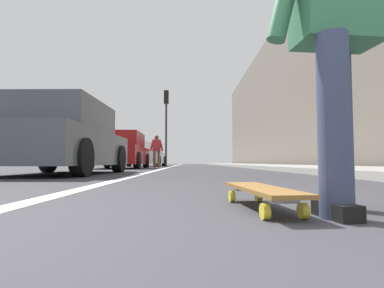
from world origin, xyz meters
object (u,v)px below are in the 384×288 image
Objects in this scene: parked_car_mid at (121,151)px; parked_car_far at (147,155)px; skateboard at (261,191)px; skater_person at (336,22)px; traffic_light at (166,114)px; parked_car_near at (61,140)px; pedestrian_distant at (157,149)px.

parked_car_far is at bearing -1.70° from parked_car_mid.
skateboard is 0.92m from skater_person.
traffic_light is at bearing -13.91° from parked_car_mid.
skater_person reaches higher than parked_car_far.
parked_car_near is at bearing 179.91° from parked_car_far.
skater_person is 18.74m from parked_car_far.
parked_car_far is at bearing 12.81° from pedestrian_distant.
parked_car_mid is at bearing 150.31° from pedestrian_distant.
skater_person reaches higher than parked_car_near.
parked_car_mid is at bearing 1.60° from parked_car_near.
skateboard is 0.21× the size of parked_car_far.
parked_car_near is at bearing 172.99° from pedestrian_distant.
parked_car_far is 2.93m from traffic_light.
parked_car_near is 2.63× the size of pedestrian_distant.
parked_car_far is 0.90× the size of traffic_light.
parked_car_near is (4.89, 3.02, 0.62)m from skateboard.
pedestrian_distant reaches higher than skateboard.
parked_car_far is 2.66× the size of pedestrian_distant.
skateboard is at bearing -171.88° from pedestrian_distant.
parked_car_mid is 2.68× the size of pedestrian_distant.
skater_person is 0.39× the size of parked_car_far.
parked_car_far is at bearing 51.94° from traffic_light.
pedestrian_distant is at bearing 176.94° from traffic_light.
pedestrian_distant reaches higher than parked_car_mid.
skateboard is 0.55× the size of pedestrian_distant.
parked_car_far is (13.40, -0.02, -0.01)m from parked_car_near.
skateboard is 11.89m from parked_car_mid.
skateboard is at bearing -174.22° from traffic_light.
traffic_light reaches higher than pedestrian_distant.
parked_car_mid is 1.01× the size of parked_car_far.
parked_car_near is (5.04, 3.37, -0.22)m from skater_person.
pedestrian_distant is (-3.67, 0.20, -2.27)m from traffic_light.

